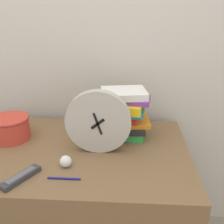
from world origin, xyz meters
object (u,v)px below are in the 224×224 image
Objects in this scene: desk_clock at (98,122)px; book_stack at (123,113)px; crumpled_paper_ball at (66,161)px; tv_remote at (21,177)px; basket at (10,127)px; pen at (64,178)px.

desk_clock reaches higher than book_stack.
tv_remote is at bearing -147.63° from crumpled_paper_ball.
crumpled_paper_ball is at bearing -127.45° from book_stack.
desk_clock is at bearing 39.81° from tv_remote.
basket is 0.46m from pen.
crumpled_paper_ball is 0.09m from pen.
tv_remote is 0.18m from crumpled_paper_ball.
desk_clock is 2.26× the size of pen.
tv_remote is at bearing -176.31° from pen.
desk_clock reaches higher than pen.
basket is 0.37m from tv_remote.
book_stack is at bearing 46.07° from tv_remote.
basket is at bearing 168.22° from desk_clock.
book_stack is 1.60× the size of tv_remote.
tv_remote is (-0.38, -0.39, -0.11)m from book_stack.
desk_clock reaches higher than basket.
desk_clock is 0.46m from basket.
tv_remote is at bearing -133.93° from book_stack.
pen is (0.33, -0.31, -0.06)m from basket.
pen is at bearing 3.69° from tv_remote.
basket is at bearing 145.15° from crumpled_paper_ball.
basket is 0.39m from crumpled_paper_ball.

